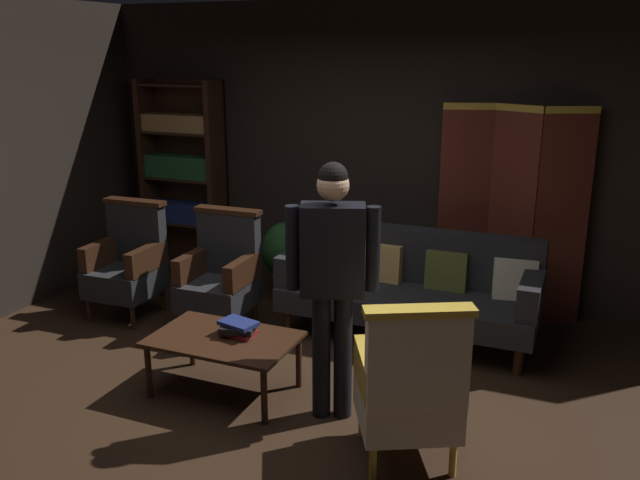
{
  "coord_description": "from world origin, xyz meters",
  "views": [
    {
      "loc": [
        1.88,
        -3.71,
        2.36
      ],
      "look_at": [
        0.0,
        0.8,
        0.95
      ],
      "focal_mm": 37.53,
      "sensor_mm": 36.0,
      "label": 1
    }
  ],
  "objects_px": {
    "armchair_wing_right": "(221,275)",
    "book_navy_cloth": "(238,323)",
    "armchair_wing_left": "(128,263)",
    "standing_figure": "(333,269)",
    "book_red_leather": "(239,333)",
    "bookshelf": "(184,174)",
    "velvet_couch": "(411,284)",
    "book_black_cloth": "(239,328)",
    "coffee_table": "(224,343)",
    "armchair_gilt_accent": "(410,386)",
    "potted_plant": "(287,256)",
    "folding_screen": "(511,210)"
  },
  "relations": [
    {
      "from": "armchair_wing_right",
      "to": "book_navy_cloth",
      "type": "xyz_separation_m",
      "value": [
        0.67,
        -0.89,
        0.02
      ]
    },
    {
      "from": "armchair_wing_left",
      "to": "standing_figure",
      "type": "xyz_separation_m",
      "value": [
        2.35,
        -0.93,
        0.54
      ]
    },
    {
      "from": "armchair_wing_left",
      "to": "book_navy_cloth",
      "type": "xyz_separation_m",
      "value": [
        1.62,
        -0.86,
        0.02
      ]
    },
    {
      "from": "book_red_leather",
      "to": "book_navy_cloth",
      "type": "xyz_separation_m",
      "value": [
        0.0,
        0.0,
        0.07
      ]
    },
    {
      "from": "armchair_wing_right",
      "to": "book_navy_cloth",
      "type": "distance_m",
      "value": 1.11
    },
    {
      "from": "bookshelf",
      "to": "book_red_leather",
      "type": "distance_m",
      "value": 2.89
    },
    {
      "from": "bookshelf",
      "to": "armchair_wing_left",
      "type": "xyz_separation_m",
      "value": [
        0.22,
        -1.28,
        -0.57
      ]
    },
    {
      "from": "velvet_couch",
      "to": "book_black_cloth",
      "type": "height_order",
      "value": "velvet_couch"
    },
    {
      "from": "coffee_table",
      "to": "armchair_wing_right",
      "type": "height_order",
      "value": "armchair_wing_right"
    },
    {
      "from": "bookshelf",
      "to": "book_navy_cloth",
      "type": "relative_size",
      "value": 8.01
    },
    {
      "from": "armchair_gilt_accent",
      "to": "book_red_leather",
      "type": "relative_size",
      "value": 4.61
    },
    {
      "from": "armchair_wing_right",
      "to": "book_navy_cloth",
      "type": "bearing_deg",
      "value": -52.96
    },
    {
      "from": "potted_plant",
      "to": "folding_screen",
      "type": "bearing_deg",
      "value": 11.62
    },
    {
      "from": "velvet_couch",
      "to": "bookshelf",
      "type": "bearing_deg",
      "value": 164.72
    },
    {
      "from": "coffee_table",
      "to": "book_navy_cloth",
      "type": "distance_m",
      "value": 0.17
    },
    {
      "from": "velvet_couch",
      "to": "potted_plant",
      "type": "height_order",
      "value": "velvet_couch"
    },
    {
      "from": "velvet_couch",
      "to": "coffee_table",
      "type": "bearing_deg",
      "value": -122.44
    },
    {
      "from": "book_black_cloth",
      "to": "coffee_table",
      "type": "bearing_deg",
      "value": -137.28
    },
    {
      "from": "armchair_wing_right",
      "to": "standing_figure",
      "type": "xyz_separation_m",
      "value": [
        1.4,
        -0.96,
        0.54
      ]
    },
    {
      "from": "velvet_couch",
      "to": "coffee_table",
      "type": "height_order",
      "value": "velvet_couch"
    },
    {
      "from": "coffee_table",
      "to": "armchair_wing_left",
      "type": "bearing_deg",
      "value": 148.75
    },
    {
      "from": "folding_screen",
      "to": "armchair_wing_right",
      "type": "xyz_separation_m",
      "value": [
        -2.21,
        -1.27,
        -0.5
      ]
    },
    {
      "from": "coffee_table",
      "to": "book_red_leather",
      "type": "bearing_deg",
      "value": 42.72
    },
    {
      "from": "armchair_wing_left",
      "to": "book_red_leather",
      "type": "xyz_separation_m",
      "value": [
        1.62,
        -0.86,
        -0.05
      ]
    },
    {
      "from": "book_black_cloth",
      "to": "book_navy_cloth",
      "type": "height_order",
      "value": "book_navy_cloth"
    },
    {
      "from": "armchair_gilt_accent",
      "to": "armchair_wing_right",
      "type": "distance_m",
      "value": 2.37
    },
    {
      "from": "armchair_wing_left",
      "to": "book_navy_cloth",
      "type": "bearing_deg",
      "value": -27.99
    },
    {
      "from": "armchair_wing_left",
      "to": "coffee_table",
      "type": "bearing_deg",
      "value": -31.25
    },
    {
      "from": "bookshelf",
      "to": "armchair_wing_left",
      "type": "distance_m",
      "value": 1.42
    },
    {
      "from": "armchair_gilt_accent",
      "to": "book_navy_cloth",
      "type": "distance_m",
      "value": 1.39
    },
    {
      "from": "book_navy_cloth",
      "to": "armchair_wing_left",
      "type": "bearing_deg",
      "value": 152.01
    },
    {
      "from": "folding_screen",
      "to": "standing_figure",
      "type": "distance_m",
      "value": 2.37
    },
    {
      "from": "armchair_wing_right",
      "to": "standing_figure",
      "type": "height_order",
      "value": "standing_figure"
    },
    {
      "from": "coffee_table",
      "to": "armchair_wing_right",
      "type": "xyz_separation_m",
      "value": [
        -0.59,
        0.96,
        0.12
      ]
    },
    {
      "from": "armchair_gilt_accent",
      "to": "book_black_cloth",
      "type": "distance_m",
      "value": 1.39
    },
    {
      "from": "velvet_couch",
      "to": "potted_plant",
      "type": "xyz_separation_m",
      "value": [
        -1.31,
        0.34,
        -0.01
      ]
    },
    {
      "from": "armchair_gilt_accent",
      "to": "book_navy_cloth",
      "type": "bearing_deg",
      "value": 164.02
    },
    {
      "from": "velvet_couch",
      "to": "potted_plant",
      "type": "relative_size",
      "value": 2.75
    },
    {
      "from": "potted_plant",
      "to": "book_black_cloth",
      "type": "bearing_deg",
      "value": -75.36
    },
    {
      "from": "bookshelf",
      "to": "standing_figure",
      "type": "height_order",
      "value": "bookshelf"
    },
    {
      "from": "book_black_cloth",
      "to": "standing_figure",
      "type": "bearing_deg",
      "value": -5.43
    },
    {
      "from": "armchair_wing_right",
      "to": "book_red_leather",
      "type": "relative_size",
      "value": 4.61
    },
    {
      "from": "velvet_couch",
      "to": "book_navy_cloth",
      "type": "height_order",
      "value": "velvet_couch"
    },
    {
      "from": "folding_screen",
      "to": "armchair_wing_left",
      "type": "bearing_deg",
      "value": -157.75
    },
    {
      "from": "armchair_gilt_accent",
      "to": "folding_screen",
      "type": "bearing_deg",
      "value": 85.28
    },
    {
      "from": "armchair_gilt_accent",
      "to": "potted_plant",
      "type": "distance_m",
      "value": 2.78
    },
    {
      "from": "velvet_couch",
      "to": "coffee_table",
      "type": "relative_size",
      "value": 2.12
    },
    {
      "from": "book_red_leather",
      "to": "book_black_cloth",
      "type": "bearing_deg",
      "value": -90.0
    },
    {
      "from": "book_red_leather",
      "to": "potted_plant",
      "type": "bearing_deg",
      "value": 104.64
    },
    {
      "from": "bookshelf",
      "to": "potted_plant",
      "type": "relative_size",
      "value": 2.66
    }
  ]
}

